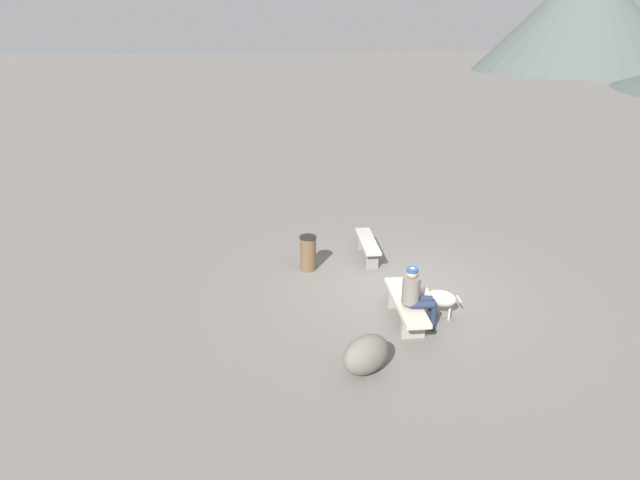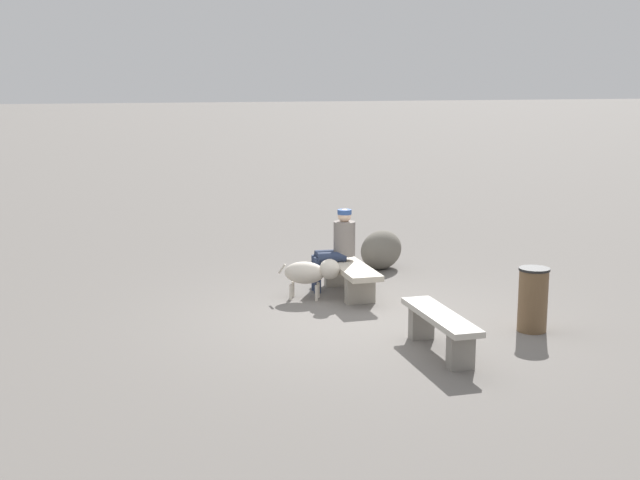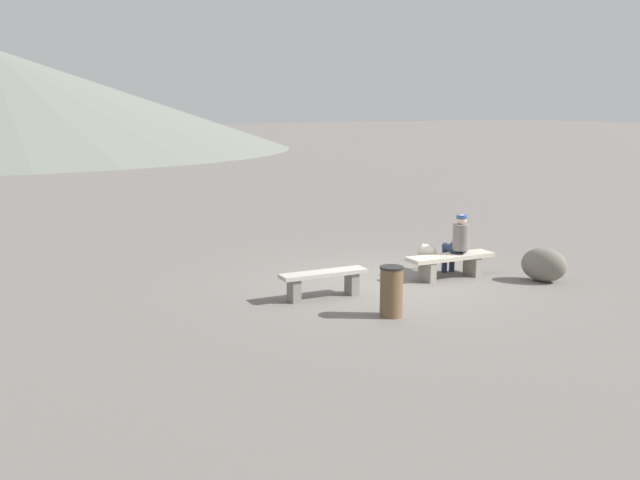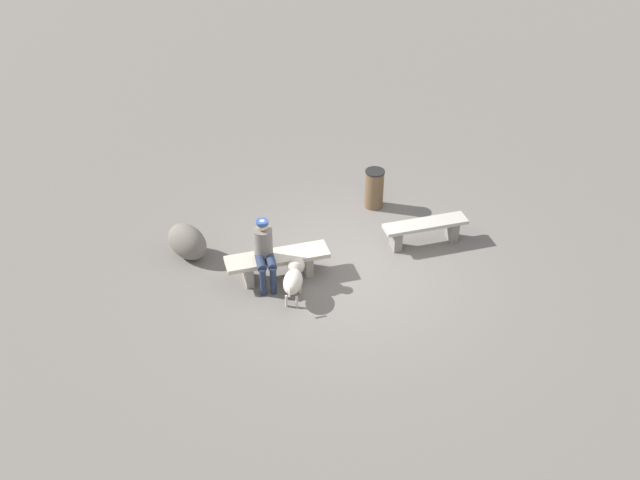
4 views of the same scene
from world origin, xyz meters
name	(u,v)px [view 4 (image 4 of 4)]	position (x,y,z in m)	size (l,w,h in m)	color
ground	(350,271)	(0.00, 0.00, -0.03)	(210.00, 210.00, 0.06)	slate
bench_left	(425,229)	(-1.58, -0.32, 0.32)	(1.59, 0.43, 0.47)	gray
bench_right	(277,261)	(1.27, -0.24, 0.33)	(1.82, 0.54, 0.46)	gray
seated_person	(264,249)	(1.51, -0.15, 0.71)	(0.37, 0.65, 1.23)	slate
dog	(294,277)	(1.15, 0.37, 0.40)	(0.57, 0.83, 0.60)	beige
trash_bin	(374,189)	(-1.16, -1.80, 0.41)	(0.38, 0.38, 0.81)	brown
boulder	(187,242)	(2.64, -1.31, 0.32)	(0.53, 0.85, 0.65)	#6B665B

